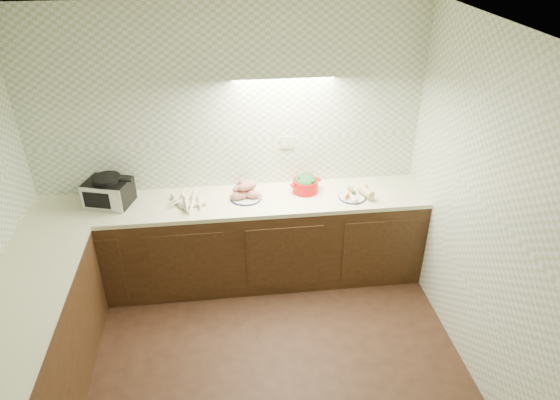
{
  "coord_description": "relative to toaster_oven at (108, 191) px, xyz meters",
  "views": [
    {
      "loc": [
        -0.04,
        -2.47,
        3.2
      ],
      "look_at": [
        0.41,
        1.25,
        1.02
      ],
      "focal_mm": 32.0,
      "sensor_mm": 36.0,
      "label": 1
    }
  ],
  "objects": [
    {
      "name": "dutch_oven",
      "position": [
        1.79,
        0.01,
        -0.04
      ],
      "size": [
        0.31,
        0.31,
        0.17
      ],
      "rotation": [
        0.0,
        0.0,
        0.33
      ],
      "color": "#C70705",
      "rests_on": "counter"
    },
    {
      "name": "counter",
      "position": [
        0.41,
        -0.89,
        -0.58
      ],
      "size": [
        3.6,
        3.6,
        0.9
      ],
      "color": "black",
      "rests_on": "ground"
    },
    {
      "name": "veg_plate",
      "position": [
        2.25,
        -0.14,
        -0.08
      ],
      "size": [
        0.32,
        0.31,
        0.12
      ],
      "rotation": [
        0.0,
        0.0,
        0.26
      ],
      "color": "#181B42",
      "rests_on": "counter"
    },
    {
      "name": "onion_bowl",
      "position": [
        1.22,
        0.07,
        -0.08
      ],
      "size": [
        0.17,
        0.17,
        0.13
      ],
      "color": "black",
      "rests_on": "counter"
    },
    {
      "name": "sweet_potato_plate",
      "position": [
        1.22,
        -0.04,
        -0.06
      ],
      "size": [
        0.29,
        0.29,
        0.17
      ],
      "rotation": [
        0.0,
        0.0,
        0.16
      ],
      "color": "#181B42",
      "rests_on": "counter"
    },
    {
      "name": "room",
      "position": [
        1.09,
        -1.58,
        0.6
      ],
      "size": [
        3.6,
        3.6,
        2.6
      ],
      "color": "black",
      "rests_on": "ground"
    },
    {
      "name": "toaster_oven",
      "position": [
        0.0,
        0.0,
        0.0
      ],
      "size": [
        0.45,
        0.4,
        0.27
      ],
      "rotation": [
        0.0,
        0.0,
        -0.3
      ],
      "color": "black",
      "rests_on": "counter"
    },
    {
      "name": "parsnip_pile",
      "position": [
        0.67,
        -0.08,
        -0.1
      ],
      "size": [
        0.38,
        0.39,
        0.07
      ],
      "color": "#F7E5C4",
      "rests_on": "counter"
    }
  ]
}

